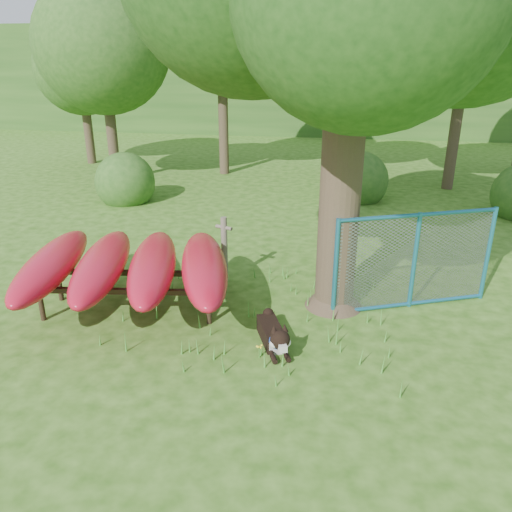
# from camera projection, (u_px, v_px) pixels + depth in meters

# --- Properties ---
(ground) EXTENTS (80.00, 80.00, 0.00)m
(ground) POSITION_uv_depth(u_px,v_px,m) (229.00, 343.00, 7.69)
(ground) COLOR #285410
(ground) RESTS_ON ground
(wooden_post) EXTENTS (0.36, 0.19, 1.31)m
(wooden_post) POSITION_uv_depth(u_px,v_px,m) (224.00, 248.00, 9.61)
(wooden_post) COLOR brown
(wooden_post) RESTS_ON ground
(kayak_rack) EXTENTS (4.12, 3.67, 1.12)m
(kayak_rack) POSITION_uv_depth(u_px,v_px,m) (128.00, 266.00, 8.37)
(kayak_rack) COLOR black
(kayak_rack) RESTS_ON ground
(husky_dog) EXTENTS (0.67, 1.22, 0.56)m
(husky_dog) POSITION_uv_depth(u_px,v_px,m) (274.00, 336.00, 7.52)
(husky_dog) COLOR black
(husky_dog) RESTS_ON ground
(fence_section) EXTENTS (2.74, 1.25, 2.88)m
(fence_section) POSITION_uv_depth(u_px,v_px,m) (414.00, 261.00, 8.54)
(fence_section) COLOR teal
(fence_section) RESTS_ON ground
(wildflower_clump) EXTENTS (0.10, 0.09, 0.22)m
(wildflower_clump) POSITION_uv_depth(u_px,v_px,m) (259.00, 348.00, 7.26)
(wildflower_clump) COLOR #4B9631
(wildflower_clump) RESTS_ON ground
(bg_tree_a) EXTENTS (4.40, 4.40, 6.70)m
(bg_tree_a) POSITION_uv_depth(u_px,v_px,m) (103.00, 46.00, 16.28)
(bg_tree_a) COLOR #3B2E20
(bg_tree_a) RESTS_ON ground
(bg_tree_b) EXTENTS (5.20, 5.20, 8.22)m
(bg_tree_b) POSITION_uv_depth(u_px,v_px,m) (221.00, 11.00, 17.11)
(bg_tree_b) COLOR #3B2E20
(bg_tree_b) RESTS_ON ground
(bg_tree_c) EXTENTS (4.00, 4.00, 6.12)m
(bg_tree_c) POSITION_uv_depth(u_px,v_px,m) (351.00, 59.00, 17.82)
(bg_tree_c) COLOR #3B2E20
(bg_tree_c) RESTS_ON ground
(bg_tree_d) EXTENTS (4.80, 4.80, 7.50)m
(bg_tree_d) POSITION_uv_depth(u_px,v_px,m) (470.00, 24.00, 15.05)
(bg_tree_d) COLOR #3B2E20
(bg_tree_d) RESTS_ON ground
(bg_tree_f) EXTENTS (3.60, 3.60, 5.55)m
(bg_tree_f) POSITION_uv_depth(u_px,v_px,m) (81.00, 69.00, 19.71)
(bg_tree_f) COLOR #3B2E20
(bg_tree_f) RESTS_ON ground
(shrub_left) EXTENTS (1.80, 1.80, 1.80)m
(shrub_left) POSITION_uv_depth(u_px,v_px,m) (127.00, 201.00, 15.39)
(shrub_left) COLOR #28531B
(shrub_left) RESTS_ON ground
(shrub_mid) EXTENTS (1.80, 1.80, 1.80)m
(shrub_mid) POSITION_uv_depth(u_px,v_px,m) (357.00, 199.00, 15.59)
(shrub_mid) COLOR #28531B
(shrub_mid) RESTS_ON ground
(wooded_hillside) EXTENTS (80.00, 12.00, 6.00)m
(wooded_hillside) POSITION_uv_depth(u_px,v_px,m) (327.00, 77.00, 32.21)
(wooded_hillside) COLOR #28531B
(wooded_hillside) RESTS_ON ground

